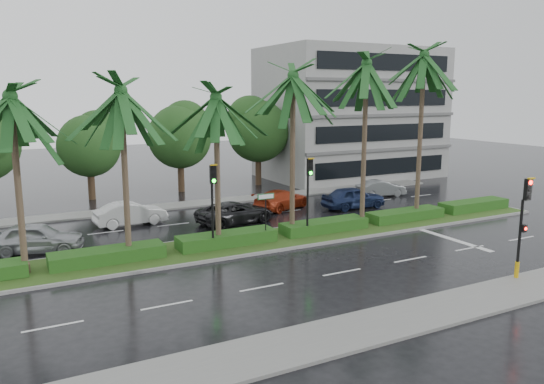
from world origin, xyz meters
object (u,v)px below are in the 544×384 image
signal_median_left (213,194)px  car_grey (381,188)px  car_red (282,199)px  car_darkgrey (235,212)px  signal_near (523,224)px  street_sign (266,205)px  car_blue (353,197)px  car_silver (36,238)px  car_white (131,214)px

signal_median_left → car_grey: size_ratio=1.13×
car_red → car_darkgrey: bearing=93.8°
signal_near → signal_median_left: signal_median_left is taller
street_sign → car_blue: bearing=28.8°
signal_median_left → car_silver: size_ratio=0.97×
street_sign → car_white: size_ratio=0.61×
car_silver → car_blue: size_ratio=0.99×
signal_near → car_silver: signal_near is taller
car_blue → signal_near: bearing=172.3°
signal_near → car_white: bearing=125.0°
car_darkgrey → car_grey: size_ratio=1.27×
car_red → car_white: bearing=65.3°
car_red → signal_median_left: bearing=110.3°
street_sign → car_blue: street_sign is taller
signal_median_left → car_darkgrey: bearing=56.4°
car_silver → car_white: size_ratio=1.05×
car_darkgrey → car_grey: 13.76m
car_grey → car_red: bearing=101.1°
signal_near → car_white: (-12.28, 17.52, -1.80)m
signal_median_left → car_blue: signal_median_left is taller
car_silver → signal_median_left: bearing=-101.0°
signal_median_left → car_red: bearing=43.3°
street_sign → car_white: 9.40m
car_white → car_darkgrey: size_ratio=0.88×
signal_median_left → car_blue: (12.50, 5.40, -2.23)m
car_grey → car_white: bearing=98.8°
car_silver → car_grey: 25.03m
signal_median_left → car_silver: bearing=151.0°
street_sign → signal_median_left: bearing=-176.5°
car_white → car_grey: bearing=-93.2°
signal_median_left → car_darkgrey: signal_median_left is taller
car_red → car_blue: (4.50, -2.14, 0.10)m
car_white → car_grey: car_white is taller
signal_near → car_red: bearing=96.6°
signal_near → car_blue: (2.50, 15.08, -1.73)m
car_darkgrey → car_red: bearing=-72.4°
signal_median_left → car_grey: (17.00, 7.95, -2.36)m
car_white → car_grey: (19.28, 0.12, -0.07)m
car_grey → signal_median_left: bearing=123.5°
car_darkgrey → signal_median_left: bearing=137.1°
street_sign → car_silver: street_sign is taller
car_silver → car_darkgrey: size_ratio=0.92×
car_darkgrey → car_blue: 9.00m
signal_near → street_sign: signal_near is taller
signal_median_left → car_red: (8.00, 7.53, -2.33)m
car_darkgrey → signal_near: bearing=-165.7°
street_sign → car_blue: 10.92m
car_red → car_grey: (9.00, 0.42, -0.04)m
signal_near → street_sign: bearing=125.3°
signal_median_left → street_sign: (3.00, 0.18, -0.87)m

